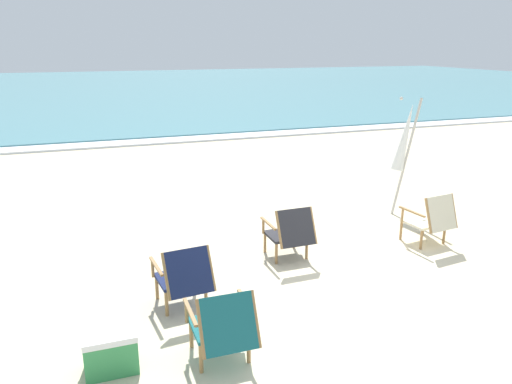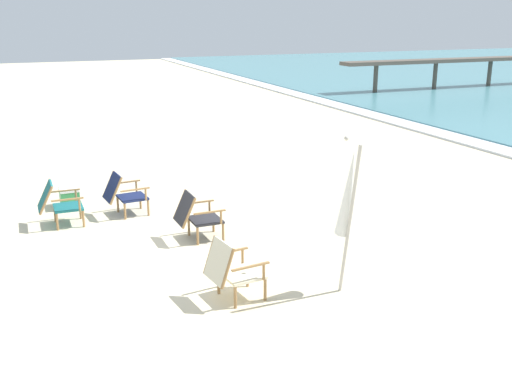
# 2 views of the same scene
# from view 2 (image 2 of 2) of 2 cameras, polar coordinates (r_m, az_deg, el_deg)

# --- Properties ---
(ground_plane) EXTENTS (80.00, 80.00, 0.00)m
(ground_plane) POSITION_cam_2_polar(r_m,az_deg,el_deg) (9.30, -9.38, -5.98)
(ground_plane) COLOR beige
(beach_chair_back_right) EXTENTS (0.65, 0.79, 0.79)m
(beach_chair_back_right) POSITION_cam_2_polar(r_m,az_deg,el_deg) (11.08, -12.53, -0.08)
(beach_chair_back_right) COLOR #19234C
(beach_chair_back_right) RESTS_ON ground
(beach_chair_far_center) EXTENTS (0.66, 0.74, 0.82)m
(beach_chair_far_center) POSITION_cam_2_polar(r_m,az_deg,el_deg) (7.67, -2.38, -7.30)
(beach_chair_far_center) COLOR beige
(beach_chair_far_center) RESTS_ON ground
(beach_chair_front_right) EXTENTS (0.60, 0.74, 0.79)m
(beach_chair_front_right) POSITION_cam_2_polar(r_m,az_deg,el_deg) (10.84, -18.36, -0.94)
(beach_chair_front_right) COLOR #196066
(beach_chair_front_right) RESTS_ON ground
(beach_chair_mid_center) EXTENTS (0.61, 0.73, 0.80)m
(beach_chair_mid_center) POSITION_cam_2_polar(r_m,az_deg,el_deg) (9.70, -5.74, -2.17)
(beach_chair_mid_center) COLOR #28282D
(beach_chair_mid_center) RESTS_ON ground
(umbrella_furled_white) EXTENTS (0.51, 0.26, 2.10)m
(umbrella_furled_white) POSITION_cam_2_polar(r_m,az_deg,el_deg) (7.55, 8.81, -0.28)
(umbrella_furled_white) COLOR #B7B2A8
(umbrella_furled_white) RESTS_ON ground
(cooler_box) EXTENTS (0.49, 0.35, 0.40)m
(cooler_box) POSITION_cam_2_polar(r_m,az_deg,el_deg) (11.89, -17.34, -0.44)
(cooler_box) COLOR #338C4C
(cooler_box) RESTS_ON ground
(pier_distant) EXTENTS (0.90, 13.15, 1.48)m
(pier_distant) POSITION_cam_2_polar(r_m,az_deg,el_deg) (30.91, 19.20, 11.67)
(pier_distant) COLOR brown
(pier_distant) RESTS_ON ground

